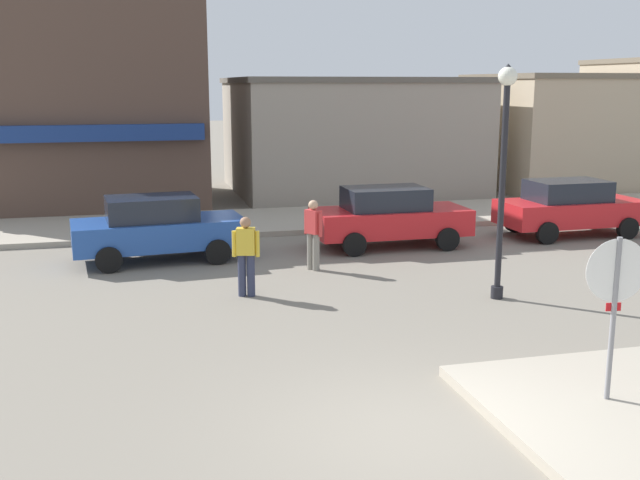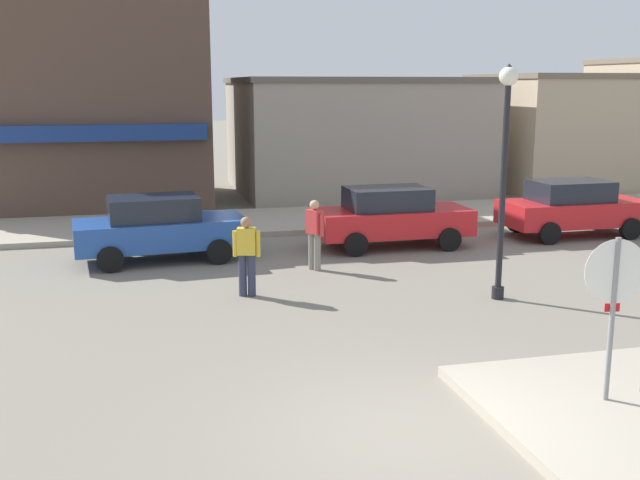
{
  "view_description": "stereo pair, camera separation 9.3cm",
  "coord_description": "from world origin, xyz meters",
  "views": [
    {
      "loc": [
        -3.2,
        -7.88,
        4.17
      ],
      "look_at": [
        -0.07,
        4.5,
        1.5
      ],
      "focal_mm": 42.0,
      "sensor_mm": 36.0,
      "label": 1
    },
    {
      "loc": [
        -3.11,
        -7.9,
        4.17
      ],
      "look_at": [
        -0.07,
        4.5,
        1.5
      ],
      "focal_mm": 42.0,
      "sensor_mm": 36.0,
      "label": 2
    }
  ],
  "objects": [
    {
      "name": "parked_car_third",
      "position": [
        8.59,
        10.34,
        0.81
      ],
      "size": [
        4.03,
        1.93,
        1.56
      ],
      "color": "red",
      "rests_on": "ground"
    },
    {
      "name": "parked_car_second",
      "position": [
        3.23,
        10.2,
        0.81
      ],
      "size": [
        4.01,
        1.89,
        1.56
      ],
      "color": "red",
      "rests_on": "ground"
    },
    {
      "name": "pedestrian_crossing_near",
      "position": [
        0.73,
        8.27,
        0.87
      ],
      "size": [
        0.37,
        0.52,
        1.61
      ],
      "color": "gray",
      "rests_on": "ground"
    },
    {
      "name": "ground_plane",
      "position": [
        0.0,
        0.0,
        0.0
      ],
      "size": [
        160.0,
        160.0,
        0.0
      ],
      "primitive_type": "plane",
      "color": "gray"
    },
    {
      "name": "building_corner_shop",
      "position": [
        -4.88,
        19.74,
        4.3
      ],
      "size": [
        8.59,
        7.52,
        8.6
      ],
      "color": "brown",
      "rests_on": "ground"
    },
    {
      "name": "lamp_post",
      "position": [
        3.71,
        5.12,
        2.96
      ],
      "size": [
        0.36,
        0.36,
        4.54
      ],
      "color": "black",
      "rests_on": "ground"
    },
    {
      "name": "stop_sign",
      "position": [
        2.66,
        0.05,
        1.52
      ],
      "size": [
        0.81,
        0.13,
        2.3
      ],
      "color": "gray",
      "rests_on": "ground"
    },
    {
      "name": "pedestrian_crossing_far",
      "position": [
        -1.08,
        6.5,
        0.87
      ],
      "size": [
        0.55,
        0.31,
        1.61
      ],
      "color": "#2D334C",
      "rests_on": "ground"
    },
    {
      "name": "kerb_far",
      "position": [
        0.0,
        14.22,
        0.07
      ],
      "size": [
        80.0,
        4.0,
        0.15
      ],
      "primitive_type": "cube",
      "color": "#A89E8C",
      "rests_on": "ground"
    },
    {
      "name": "parked_car_nearest",
      "position": [
        -2.67,
        10.06,
        0.81
      ],
      "size": [
        4.14,
        2.15,
        1.56
      ],
      "color": "#234C9E",
      "rests_on": "ground"
    },
    {
      "name": "building_storefront_left_near",
      "position": [
        5.2,
        20.68,
        2.21
      ],
      "size": [
        9.16,
        7.91,
        4.41
      ],
      "color": "#9E9384",
      "rests_on": "ground"
    },
    {
      "name": "building_storefront_left_mid",
      "position": [
        13.37,
        19.5,
        2.28
      ],
      "size": [
        5.34,
        6.37,
        4.55
      ],
      "color": "tan",
      "rests_on": "ground"
    }
  ]
}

